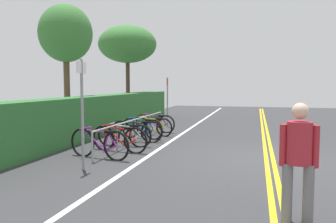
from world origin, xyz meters
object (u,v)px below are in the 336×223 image
object	(u,v)px
bicycle_0	(99,144)
bicycle_3	(136,131)
tree_mid	(66,34)
tree_far_right	(127,45)
sign_post_far	(167,97)
bike_rack	(135,125)
pedestrian	(299,155)
bicycle_1	(119,139)
bicycle_2	(125,135)
bicycle_4	(142,128)
bicycle_6	(155,123)
sign_post_near	(82,104)
bicycle_5	(152,126)

from	to	relation	value
bicycle_0	bicycle_3	distance (m)	2.39
tree_mid	tree_far_right	world-z (taller)	tree_mid
sign_post_far	bicycle_3	bearing A→B (deg)	-179.38
bike_rack	pedestrian	xyz separation A→B (m)	(-5.26, -4.23, 0.35)
bicycle_1	bicycle_2	distance (m)	0.76
bicycle_2	pedestrian	xyz separation A→B (m)	(-4.47, -4.27, 0.58)
bicycle_4	tree_mid	distance (m)	4.82
bicycle_6	tree_mid	bearing A→B (deg)	101.61
bike_rack	bicycle_1	world-z (taller)	bike_rack
bicycle_6	sign_post_far	distance (m)	1.89
bike_rack	tree_mid	distance (m)	4.90
bicycle_6	tree_mid	xyz separation A→B (m)	(-0.68, 3.31, 3.37)
bicycle_0	sign_post_far	world-z (taller)	sign_post_far
bicycle_6	pedestrian	size ratio (longest dim) A/B	1.06
bicycle_0	pedestrian	distance (m)	5.17
tree_mid	tree_far_right	xyz separation A→B (m)	(4.85, -0.58, 0.14)
bicycle_2	pedestrian	bearing A→B (deg)	-136.33
bicycle_3	bicycle_0	bearing A→B (deg)	177.81
bicycle_4	sign_post_near	bearing A→B (deg)	-177.62
bicycle_3	tree_far_right	distance (m)	7.91
bicycle_6	bicycle_5	bearing A→B (deg)	-169.88
bicycle_3	sign_post_near	bearing A→B (deg)	-178.56
bicycle_1	pedestrian	bearing A→B (deg)	-132.15
sign_post_near	bicycle_2	bearing A→B (deg)	3.59
tree_far_right	sign_post_near	bearing A→B (deg)	-163.61
bicycle_4	bicycle_6	distance (m)	1.55
bicycle_3	pedestrian	distance (m)	6.72
pedestrian	bicycle_2	bearing A→B (deg)	43.67
bike_rack	bicycle_2	bearing A→B (deg)	176.80
bicycle_4	sign_post_far	size ratio (longest dim) A/B	0.77
bicycle_5	bicycle_6	xyz separation A→B (m)	(0.79, 0.14, 0.01)
bicycle_2	bicycle_3	xyz separation A→B (m)	(0.76, -0.08, 0.01)
bike_rack	bicycle_5	distance (m)	1.52
bicycle_3	sign_post_far	xyz separation A→B (m)	(3.97, 0.04, 0.93)
bicycle_1	pedestrian	size ratio (longest dim) A/B	1.09
bicycle_5	pedestrian	distance (m)	7.96
bicycle_4	bicycle_6	bearing A→B (deg)	0.69
bicycle_1	sign_post_far	distance (m)	5.54
bike_rack	bicycle_6	size ratio (longest dim) A/B	3.42
bike_rack	bicycle_0	distance (m)	2.42
sign_post_far	bicycle_6	bearing A→B (deg)	177.72
sign_post_far	tree_mid	distance (m)	4.77
bicycle_6	sign_post_near	bearing A→B (deg)	-178.07
bicycle_6	tree_far_right	world-z (taller)	tree_far_right
bicycle_3	pedestrian	world-z (taller)	pedestrian
bike_rack	tree_far_right	world-z (taller)	tree_far_right
sign_post_near	bike_rack	bearing A→B (deg)	2.07
sign_post_near	tree_far_right	size ratio (longest dim) A/B	0.49
bicycle_1	bicycle_5	distance (m)	3.03
bicycle_3	tree_mid	xyz separation A→B (m)	(1.64, 3.42, 3.37)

